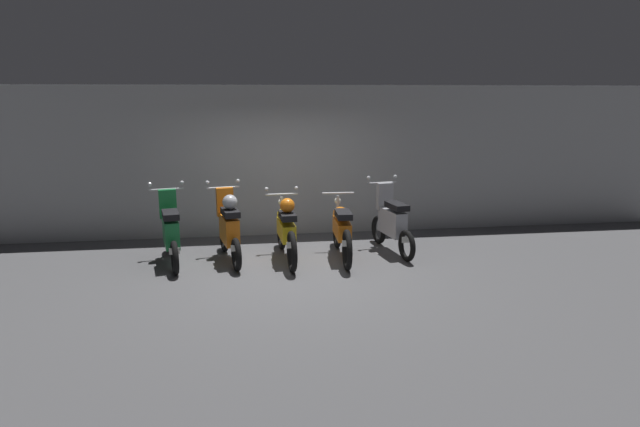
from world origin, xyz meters
TOP-DOWN VIEW (x-y plane):
  - ground_plane at (0.00, 0.00)m, footprint 80.00×80.00m
  - back_wall at (0.00, 2.50)m, footprint 16.00×0.30m
  - motorbike_slot_0 at (-1.87, 0.75)m, footprint 0.59×1.66m
  - motorbike_slot_1 at (-0.94, 0.77)m, footprint 0.59×1.67m
  - motorbike_slot_2 at (-0.00, 0.68)m, footprint 0.59×1.95m
  - motorbike_slot_3 at (0.93, 0.66)m, footprint 0.56×1.95m
  - motorbike_slot_4 at (1.86, 0.90)m, footprint 0.58×1.67m

SIDE VIEW (x-z plane):
  - ground_plane at x=0.00m, z-range 0.00..0.00m
  - motorbike_slot_3 at x=0.93m, z-range -0.03..1.01m
  - motorbike_slot_0 at x=-1.87m, z-range -0.12..1.17m
  - motorbike_slot_4 at x=1.86m, z-range -0.12..1.17m
  - motorbike_slot_2 at x=0.00m, z-range -0.05..1.10m
  - motorbike_slot_1 at x=-0.94m, z-range -0.08..1.21m
  - back_wall at x=0.00m, z-range 0.00..2.88m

